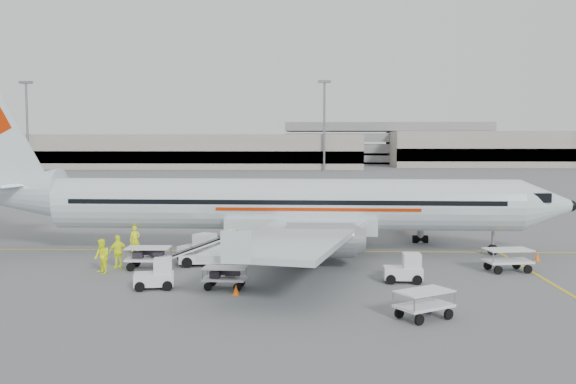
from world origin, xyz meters
The scene contains 26 objects.
ground centered at (0.00, 0.00, 0.00)m, with size 360.00×360.00×0.00m, color #56595B.
stripe_lead centered at (0.00, 0.00, 0.01)m, with size 44.00×0.20×0.01m, color yellow.
stripe_cross centered at (14.00, -8.00, 0.01)m, with size 0.20×20.00×0.01m, color yellow.
terminal_west centered at (-40.00, 130.00, 4.50)m, with size 110.00×22.00×9.00m, color gray, non-canonical shape.
terminal_east centered at (70.00, 145.00, 5.00)m, with size 90.00×26.00×10.00m, color gray, non-canonical shape.
parking_garage centered at (25.00, 160.00, 7.00)m, with size 62.00×24.00×14.00m, color slate, non-canonical shape.
treeline centered at (0.00, 175.00, 3.00)m, with size 300.00×3.00×6.00m, color black, non-canonical shape.
mast_west centered at (-70.00, 118.00, 11.00)m, with size 3.20×1.20×22.00m, color slate, non-canonical shape.
mast_center centered at (5.00, 118.00, 11.00)m, with size 3.20×1.20×22.00m, color slate, non-canonical shape.
aircraft centered at (-0.10, -0.66, 5.47)m, with size 39.68×31.10×10.94m, color silver, non-canonical shape.
jet_bridge centered at (9.65, 9.13, 1.91)m, with size 2.72×14.53×3.81m, color silver, non-canonical shape.
belt_loader centered at (-4.41, -5.01, 1.25)m, with size 4.63×1.74×2.51m, color silver, non-canonical shape.
tug_fore centered at (6.37, -9.21, 0.76)m, with size 1.97×1.13×1.52m, color silver, non-canonical shape.
tug_mid centered at (-5.29, -3.83, 0.87)m, with size 2.24×1.29×1.73m, color silver, non-canonical shape.
tug_aft centered at (-6.21, -11.13, 0.75)m, with size 1.94×1.11×1.50m, color silver, non-canonical shape.
cart_loaded_a centered at (-2.70, -10.95, 0.55)m, with size 2.10×1.24×1.10m, color silver, non-canonical shape.
cart_loaded_b centered at (-7.73, -6.26, 0.65)m, with size 2.47×1.46×1.29m, color silver, non-canonical shape.
cart_empty_a centered at (6.25, -16.09, 0.60)m, with size 2.31×1.37×1.20m, color silver, non-canonical shape.
cart_empty_b centered at (12.66, -6.27, 0.65)m, with size 2.50×1.48×1.31m, color silver, non-canonical shape.
cone_nose centered at (15.43, -3.00, 0.29)m, with size 0.35×0.35×0.57m, color #FF630B.
cone_port centered at (-1.25, 15.58, 0.33)m, with size 0.40×0.40×0.65m, color #FF630B.
cone_stbd centered at (-1.99, -12.28, 0.27)m, with size 0.33×0.33×0.54m, color #FF630B.
crew_a centered at (-9.81, -1.50, 0.93)m, with size 0.68×0.45×1.86m, color #DAEC0E.
crew_b centered at (-9.98, -7.61, 0.96)m, with size 0.94×0.73×1.93m, color #DAEC0E.
crew_c centered at (-3.48, -2.44, 0.87)m, with size 1.12×0.64×1.74m, color #DAEC0E.
crew_d centered at (-9.55, -6.00, 0.96)m, with size 1.12×0.47×1.92m, color #DAEC0E.
Camera 1 is at (1.54, -42.25, 7.34)m, focal length 40.00 mm.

